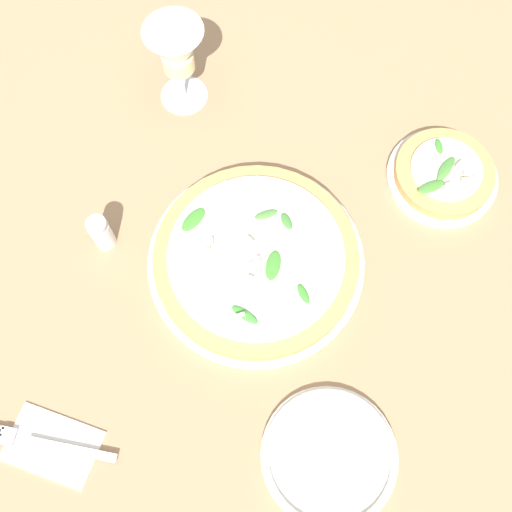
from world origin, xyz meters
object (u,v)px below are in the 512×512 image
Objects in this scene: side_plate_white at (329,456)px; shaker_pepper at (101,233)px; wine_glass at (177,53)px; fork at (46,444)px; pizza_personal_side at (443,175)px; pizza_arugula_main at (256,259)px.

side_plate_white is 2.75× the size of shaker_pepper.
wine_glass is at bearing -110.78° from shaker_pepper.
pizza_personal_side is at bearing -134.03° from fork.
side_plate_white is at bearing 137.41° from shaker_pepper.
pizza_arugula_main is 0.34m from wine_glass.
shaker_pepper is at bearing 12.67° from pizza_personal_side.
fork is 1.07× the size of side_plate_white.
pizza_arugula_main is at bearing -126.16° from fork.
shaker_pepper is (0.10, 0.27, -0.07)m from wine_glass.
pizza_arugula_main and pizza_personal_side have the same top height.
side_plate_white is (-0.38, 0.01, 0.00)m from fork.
shaker_pepper is at bearing -89.00° from fork.
shaker_pepper is (0.33, -0.31, 0.02)m from side_plate_white.
pizza_personal_side is 1.13× the size of wine_glass.
wine_glass is 0.78× the size of fork.
wine_glass is (0.42, -0.15, 0.09)m from pizza_personal_side.
fork is at bearing 36.23° from pizza_personal_side.
pizza_personal_side is at bearing -167.33° from shaker_pepper.
pizza_arugula_main is 2.11× the size of wine_glass.
fork is (0.28, 0.27, -0.01)m from pizza_arugula_main.
pizza_arugula_main is 1.86× the size of pizza_personal_side.
pizza_personal_side is 0.46m from wine_glass.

